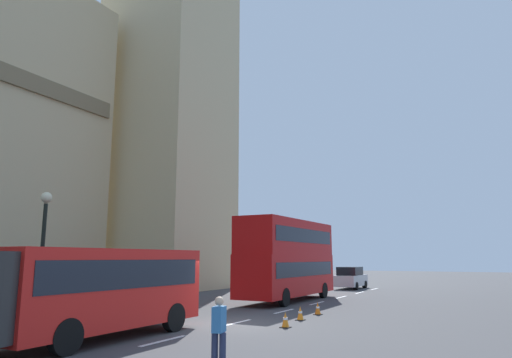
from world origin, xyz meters
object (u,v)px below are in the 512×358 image
object	(u,v)px
traffic_cone_west	(285,320)
traffic_cone_middle	(300,313)
traffic_cone_east	(318,308)
street_lamp	(43,247)
pedestrian_near_cones	(219,330)
sedan_lead	(351,278)
double_decker_bus	(288,256)

from	to	relation	value
traffic_cone_west	traffic_cone_middle	xyz separation A→B (m)	(2.18, 0.30, 0.00)
traffic_cone_east	street_lamp	xyz separation A→B (m)	(-8.48, 8.47, 2.77)
street_lamp	pedestrian_near_cones	xyz separation A→B (m)	(-2.62, -10.13, -2.14)
pedestrian_near_cones	sedan_lead	bearing A→B (deg)	10.58
double_decker_bus	sedan_lead	xyz separation A→B (m)	(12.88, -0.12, -1.80)
traffic_cone_middle	sedan_lead	bearing A→B (deg)	10.64
double_decker_bus	street_lamp	bearing A→B (deg)	162.19
street_lamp	traffic_cone_middle	bearing A→B (deg)	-53.28
traffic_cone_middle	traffic_cone_east	xyz separation A→B (m)	(2.15, 0.02, 0.00)
double_decker_bus	traffic_cone_west	distance (m)	11.03
pedestrian_near_cones	traffic_cone_west	bearing A→B (deg)	11.25
double_decker_bus	traffic_cone_middle	world-z (taller)	double_decker_bus
traffic_cone_west	street_lamp	xyz separation A→B (m)	(-4.15, 8.79, 2.77)
sedan_lead	double_decker_bus	bearing A→B (deg)	179.48
sedan_lead	street_lamp	world-z (taller)	street_lamp
traffic_cone_east	pedestrian_near_cones	size ratio (longest dim) A/B	0.34
traffic_cone_middle	street_lamp	world-z (taller)	street_lamp
traffic_cone_middle	pedestrian_near_cones	distance (m)	9.12
double_decker_bus	pedestrian_near_cones	bearing A→B (deg)	-161.31
traffic_cone_west	traffic_cone_east	size ratio (longest dim) A/B	1.00
traffic_cone_west	pedestrian_near_cones	xyz separation A→B (m)	(-6.76, -1.35, 0.63)
traffic_cone_middle	pedestrian_near_cones	xyz separation A→B (m)	(-8.95, -1.65, 0.63)
sedan_lead	traffic_cone_west	size ratio (longest dim) A/B	7.59
sedan_lead	street_lamp	xyz separation A→B (m)	(-26.90, 4.62, 2.14)
traffic_cone_middle	traffic_cone_east	size ratio (longest dim) A/B	1.00
traffic_cone_middle	pedestrian_near_cones	world-z (taller)	pedestrian_near_cones
street_lamp	pedestrian_near_cones	bearing A→B (deg)	-104.48
traffic_cone_west	pedestrian_near_cones	bearing A→B (deg)	-168.75
street_lamp	pedestrian_near_cones	size ratio (longest dim) A/B	3.12
double_decker_bus	traffic_cone_middle	size ratio (longest dim) A/B	16.71
traffic_cone_west	traffic_cone_middle	bearing A→B (deg)	7.86
traffic_cone_middle	traffic_cone_east	world-z (taller)	same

